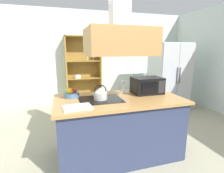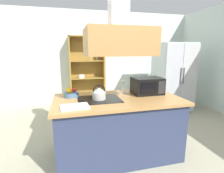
{
  "view_description": "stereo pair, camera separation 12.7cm",
  "coord_description": "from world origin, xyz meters",
  "px_view_note": "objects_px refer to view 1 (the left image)",
  "views": [
    {
      "loc": [
        -0.91,
        -2.22,
        1.59
      ],
      "look_at": [
        -0.12,
        0.43,
        1.0
      ],
      "focal_mm": 27.56,
      "sensor_mm": 36.0,
      "label": 1
    },
    {
      "loc": [
        -0.79,
        -2.25,
        1.59
      ],
      "look_at": [
        -0.12,
        0.43,
        1.0
      ],
      "focal_mm": 27.56,
      "sensor_mm": 36.0,
      "label": 2
    }
  ],
  "objects_px": {
    "cutting_board": "(77,107)",
    "refrigerator": "(169,77)",
    "dish_cabinet": "(83,75)",
    "wine_glass_on_counter": "(123,84)",
    "microwave": "(147,85)",
    "fruit_bowl": "(72,94)",
    "kettle": "(100,93)"
  },
  "relations": [
    {
      "from": "kettle",
      "to": "wine_glass_on_counter",
      "type": "bearing_deg",
      "value": 30.9
    },
    {
      "from": "kettle",
      "to": "dish_cabinet",
      "type": "bearing_deg",
      "value": 87.65
    },
    {
      "from": "refrigerator",
      "to": "microwave",
      "type": "bearing_deg",
      "value": -134.13
    },
    {
      "from": "kettle",
      "to": "microwave",
      "type": "xyz_separation_m",
      "value": [
        0.8,
        0.14,
        0.04
      ]
    },
    {
      "from": "cutting_board",
      "to": "fruit_bowl",
      "type": "height_order",
      "value": "fruit_bowl"
    },
    {
      "from": "microwave",
      "to": "cutting_board",
      "type": "bearing_deg",
      "value": -160.23
    },
    {
      "from": "cutting_board",
      "to": "microwave",
      "type": "relative_size",
      "value": 0.74
    },
    {
      "from": "microwave",
      "to": "wine_glass_on_counter",
      "type": "xyz_separation_m",
      "value": [
        -0.37,
        0.12,
        0.02
      ]
    },
    {
      "from": "kettle",
      "to": "cutting_board",
      "type": "height_order",
      "value": "kettle"
    },
    {
      "from": "refrigerator",
      "to": "fruit_bowl",
      "type": "bearing_deg",
      "value": -152.09
    },
    {
      "from": "refrigerator",
      "to": "wine_glass_on_counter",
      "type": "height_order",
      "value": "refrigerator"
    },
    {
      "from": "wine_glass_on_counter",
      "to": "fruit_bowl",
      "type": "bearing_deg",
      "value": -178.46
    },
    {
      "from": "refrigerator",
      "to": "microwave",
      "type": "distance_m",
      "value": 2.09
    },
    {
      "from": "wine_glass_on_counter",
      "to": "kettle",
      "type": "bearing_deg",
      "value": -149.1
    },
    {
      "from": "dish_cabinet",
      "to": "cutting_board",
      "type": "relative_size",
      "value": 5.79
    },
    {
      "from": "fruit_bowl",
      "to": "microwave",
      "type": "bearing_deg",
      "value": -4.72
    },
    {
      "from": "refrigerator",
      "to": "kettle",
      "type": "relative_size",
      "value": 8.29
    },
    {
      "from": "microwave",
      "to": "fruit_bowl",
      "type": "distance_m",
      "value": 1.19
    },
    {
      "from": "kettle",
      "to": "cutting_board",
      "type": "relative_size",
      "value": 0.63
    },
    {
      "from": "refrigerator",
      "to": "wine_glass_on_counter",
      "type": "relative_size",
      "value": 8.58
    },
    {
      "from": "dish_cabinet",
      "to": "kettle",
      "type": "relative_size",
      "value": 9.24
    },
    {
      "from": "dish_cabinet",
      "to": "microwave",
      "type": "relative_size",
      "value": 4.28
    },
    {
      "from": "dish_cabinet",
      "to": "fruit_bowl",
      "type": "distance_m",
      "value": 2.52
    },
    {
      "from": "fruit_bowl",
      "to": "kettle",
      "type": "bearing_deg",
      "value": -31.59
    },
    {
      "from": "dish_cabinet",
      "to": "cutting_board",
      "type": "distance_m",
      "value": 3.02
    },
    {
      "from": "cutting_board",
      "to": "wine_glass_on_counter",
      "type": "distance_m",
      "value": 0.96
    },
    {
      "from": "microwave",
      "to": "wine_glass_on_counter",
      "type": "height_order",
      "value": "microwave"
    },
    {
      "from": "cutting_board",
      "to": "refrigerator",
      "type": "bearing_deg",
      "value": 36.26
    },
    {
      "from": "dish_cabinet",
      "to": "wine_glass_on_counter",
      "type": "bearing_deg",
      "value": -82.54
    },
    {
      "from": "microwave",
      "to": "fruit_bowl",
      "type": "xyz_separation_m",
      "value": [
        -1.19,
        0.1,
        -0.08
      ]
    },
    {
      "from": "dish_cabinet",
      "to": "wine_glass_on_counter",
      "type": "distance_m",
      "value": 2.47
    },
    {
      "from": "dish_cabinet",
      "to": "fruit_bowl",
      "type": "bearing_deg",
      "value": -101.34
    }
  ]
}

